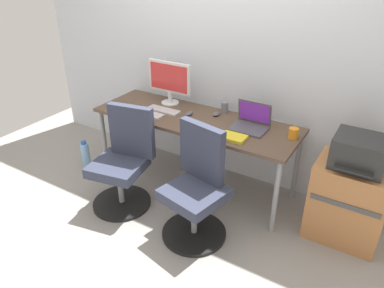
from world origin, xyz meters
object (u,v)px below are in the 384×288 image
at_px(side_cabinet, 347,201).
at_px(coffee_mug, 293,133).
at_px(office_chair_left, 124,163).
at_px(water_bottle_on_floor, 85,155).
at_px(open_laptop, 251,122).
at_px(printer, 360,152).
at_px(office_chair_right, 197,189).
at_px(desktop_monitor, 169,80).

xyz_separation_m(side_cabinet, coffee_mug, (-0.53, 0.09, 0.44)).
distance_m(office_chair_left, water_bottle_on_floor, 0.88).
xyz_separation_m(water_bottle_on_floor, open_laptop, (1.71, 0.42, 0.63)).
bearing_deg(side_cabinet, office_chair_left, -162.10).
xyz_separation_m(water_bottle_on_floor, coffee_mug, (2.10, 0.42, 0.62)).
bearing_deg(printer, side_cabinet, 90.00).
bearing_deg(office_chair_right, coffee_mug, 52.02).
xyz_separation_m(side_cabinet, printer, (-0.00, -0.00, 0.45)).
bearing_deg(coffee_mug, desktop_monitor, 175.11).
distance_m(office_chair_left, desktop_monitor, 0.97).
height_order(office_chair_right, coffee_mug, office_chair_right).
distance_m(office_chair_left, open_laptop, 1.19).
relative_size(side_cabinet, desktop_monitor, 1.40).
height_order(side_cabinet, desktop_monitor, desktop_monitor).
height_order(office_chair_right, open_laptop, open_laptop).
xyz_separation_m(office_chair_right, printer, (1.06, 0.59, 0.37)).
bearing_deg(printer, water_bottle_on_floor, -172.75).
height_order(office_chair_left, desktop_monitor, desktop_monitor).
relative_size(office_chair_left, open_laptop, 3.03).
bearing_deg(printer, office_chair_left, -162.13).
xyz_separation_m(office_chair_left, office_chair_right, (0.77, -0.00, 0.00)).
height_order(open_laptop, coffee_mug, open_laptop).
bearing_deg(open_laptop, office_chair_right, -102.17).
xyz_separation_m(office_chair_right, desktop_monitor, (-0.79, 0.79, 0.55)).
height_order(water_bottle_on_floor, open_laptop, open_laptop).
bearing_deg(water_bottle_on_floor, office_chair_left, -17.75).
distance_m(office_chair_right, printer, 1.27).
xyz_separation_m(side_cabinet, water_bottle_on_floor, (-2.62, -0.33, -0.19)).
distance_m(office_chair_left, coffee_mug, 1.51).
bearing_deg(office_chair_right, side_cabinet, 29.14).
xyz_separation_m(office_chair_right, open_laptop, (0.15, 0.68, 0.36)).
height_order(printer, coffee_mug, printer).
bearing_deg(office_chair_left, side_cabinet, 17.90).
bearing_deg(desktop_monitor, open_laptop, -6.95).
xyz_separation_m(printer, open_laptop, (-0.91, 0.09, -0.01)).
bearing_deg(office_chair_right, water_bottle_on_floor, 170.73).
bearing_deg(office_chair_left, open_laptop, 36.54).
bearing_deg(office_chair_right, desktop_monitor, 135.02).
height_order(side_cabinet, coffee_mug, coffee_mug).
xyz_separation_m(open_laptop, coffee_mug, (0.38, 0.00, -0.01)).
bearing_deg(water_bottle_on_floor, office_chair_right, -9.27).
relative_size(office_chair_left, printer, 2.35).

